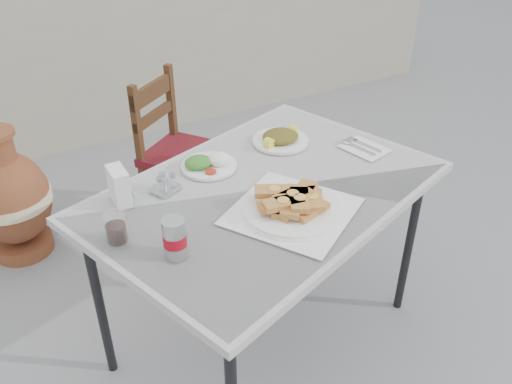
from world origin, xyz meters
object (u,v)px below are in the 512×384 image
salad_chopped_plate (281,138)px  napkin_holder (119,186)px  cola_glass (116,229)px  salad_rice_plate (208,163)px  chair (178,151)px  condiment_caddy (165,185)px  terracotta_urn (10,199)px  pide_plate (292,203)px  soda_can (175,238)px  cafe_table (266,200)px

salad_chopped_plate → napkin_holder: (-0.77, -0.12, 0.05)m
cola_glass → salad_rice_plate: bearing=31.7°
napkin_holder → chair: size_ratio=0.15×
condiment_caddy → terracotta_urn: 1.28m
salad_rice_plate → napkin_holder: size_ratio=1.66×
pide_plate → cola_glass: size_ratio=5.27×
salad_chopped_plate → chair: bearing=105.0°
pide_plate → soda_can: bearing=-177.1°
cafe_table → soda_can: soda_can is taller
soda_can → napkin_holder: 0.39m
cafe_table → terracotta_urn: (-0.87, 1.22, -0.42)m
pide_plate → cola_glass: 0.62m
cola_glass → terracotta_urn: cola_glass is taller
pide_plate → napkin_holder: napkin_holder is taller
cafe_table → condiment_caddy: (-0.35, 0.17, 0.08)m
salad_rice_plate → terracotta_urn: size_ratio=0.31×
salad_chopped_plate → condiment_caddy: (-0.60, -0.12, 0.00)m
salad_rice_plate → cola_glass: size_ratio=2.16×
cafe_table → salad_chopped_plate: 0.39m
cafe_table → chair: chair is taller
salad_chopped_plate → napkin_holder: bearing=-171.3°
soda_can → terracotta_urn: 1.59m
pide_plate → terracotta_urn: (-0.87, 1.41, -0.52)m
cafe_table → napkin_holder: (-0.52, 0.18, 0.13)m
chair → salad_rice_plate: bearing=-137.9°
condiment_caddy → terracotta_urn: (-0.52, 1.05, -0.50)m
salad_rice_plate → salad_chopped_plate: size_ratio=0.92×
cafe_table → pide_plate: bearing=-90.1°
salad_rice_plate → cola_glass: cola_glass is taller
condiment_caddy → salad_chopped_plate: bearing=11.7°
cafe_table → pide_plate: 0.21m
chair → salad_chopped_plate: bearing=-111.1°
soda_can → salad_rice_plate: bearing=54.3°
salad_chopped_plate → condiment_caddy: condiment_caddy is taller
pide_plate → chair: pide_plate is taller
cafe_table → soda_can: 0.52m
cafe_table → napkin_holder: bearing=161.2°
terracotta_urn → chair: bearing=-9.7°
napkin_holder → terracotta_urn: 1.23m
salad_chopped_plate → condiment_caddy: 0.61m
cola_glass → pide_plate: bearing=-13.6°
terracotta_urn → salad_chopped_plate: bearing=-39.6°
salad_rice_plate → soda_can: bearing=-125.7°
cola_glass → chair: bearing=59.8°
cafe_table → chair: bearing=87.8°
salad_chopped_plate → terracotta_urn: size_ratio=0.34×
pide_plate → soda_can: (-0.46, -0.02, 0.03)m
salad_chopped_plate → napkin_holder: size_ratio=1.81×
condiment_caddy → chair: (0.39, 0.89, -0.38)m
condiment_caddy → salad_rice_plate: bearing=19.8°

